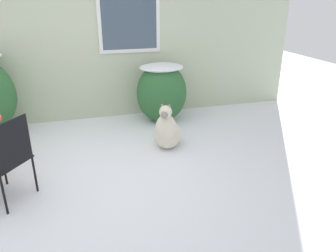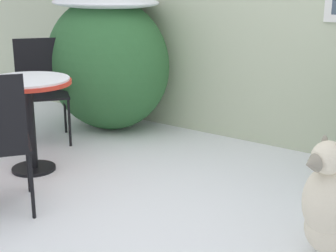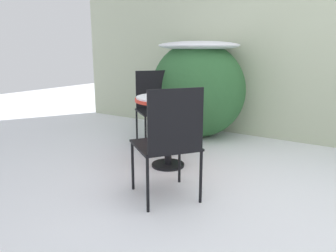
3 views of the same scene
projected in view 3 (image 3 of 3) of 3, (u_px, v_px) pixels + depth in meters
ground_plane at (273, 218)px, 2.39m from camera, size 16.00×16.00×0.00m
shrub_left at (197, 87)px, 4.48m from camera, size 1.35×1.00×1.30m
patio_table at (168, 111)px, 3.31m from camera, size 0.67×0.67×0.74m
patio_chair_near_table at (156, 105)px, 4.14m from camera, size 0.67×0.67×0.93m
patio_chair_far_side at (169, 140)px, 2.56m from camera, size 0.66×0.66×0.93m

